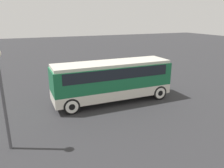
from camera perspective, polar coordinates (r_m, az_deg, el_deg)
The scene contains 5 objects.
ground_plane at distance 17.37m, azimuth -0.00°, elevation -4.47°, with size 120.00×120.00×0.00m, color #2D2D30.
tour_bus at distance 16.80m, azimuth 0.30°, elevation 1.61°, with size 9.16×2.60×3.15m.
parked_car_near at distance 21.03m, azimuth -8.87°, elevation 1.20°, with size 4.36×1.96×1.41m.
parked_car_mid at distance 25.44m, azimuth 0.26°, elevation 4.29°, with size 4.52×1.86×1.48m.
lamp_post at distance 11.34m, azimuth -27.02°, elevation -0.27°, with size 0.44×0.44×5.05m.
Camera 1 is at (-6.32, -14.86, 6.41)m, focal length 35.00 mm.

